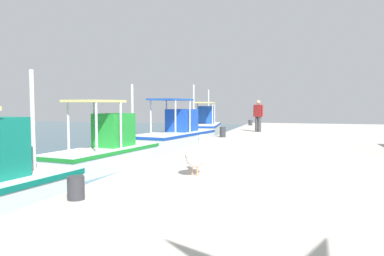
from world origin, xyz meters
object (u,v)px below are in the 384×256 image
at_px(fishing_boat_third, 106,150).
at_px(mooring_bollard_nearest, 76,188).
at_px(fisherman_standing, 258,114).
at_px(pelican, 196,156).
at_px(mooring_bollard_second, 223,132).
at_px(fishing_boat_fourth, 177,136).
at_px(mooring_bollard_third, 250,123).
at_px(fishing_boat_fifth, 206,127).

xyz_separation_m(fishing_boat_third, mooring_bollard_nearest, (-6.65, -3.28, 0.35)).
bearing_deg(fishing_boat_third, fisherman_standing, -28.51).
height_order(pelican, mooring_bollard_second, pelican).
bearing_deg(fisherman_standing, pelican, -179.67).
distance_m(fisherman_standing, mooring_bollard_nearest, 14.88).
relative_size(fishing_boat_fourth, mooring_bollard_third, 15.97).
bearing_deg(fishing_boat_fourth, fishing_boat_third, 174.79).
bearing_deg(mooring_bollard_third, fishing_boat_fifth, 108.40).
height_order(fishing_boat_third, mooring_bollard_third, fishing_boat_third).
bearing_deg(fishing_boat_fourth, mooring_bollard_second, -121.03).
distance_m(fishing_boat_third, fishing_boat_fourth, 6.16).
bearing_deg(fishing_boat_third, mooring_bollard_second, -36.07).
height_order(fishing_boat_fifth, mooring_bollard_second, fishing_boat_fifth).
relative_size(fishing_boat_third, mooring_bollard_third, 13.72).
distance_m(fishing_boat_third, mooring_bollard_third, 14.48).
relative_size(pelican, mooring_bollard_nearest, 2.71).
bearing_deg(mooring_bollard_second, fishing_boat_third, 143.93).
bearing_deg(fishing_boat_fourth, pelican, -159.21).
bearing_deg(pelican, fishing_boat_fourth, 20.79).
height_order(fishing_boat_third, fisherman_standing, fishing_boat_third).
distance_m(fishing_boat_fifth, mooring_bollard_third, 3.14).
height_order(fishing_boat_fifth, mooring_bollard_third, fishing_boat_fifth).
xyz_separation_m(fishing_boat_third, fishing_boat_fourth, (6.13, -0.56, 0.04)).
bearing_deg(fisherman_standing, mooring_bollard_second, 162.45).
bearing_deg(pelican, mooring_bollard_third, 3.84).
bearing_deg(mooring_bollard_third, fisherman_standing, -168.92).
xyz_separation_m(pelican, mooring_bollard_second, (8.77, 1.23, -0.17)).
xyz_separation_m(mooring_bollard_second, mooring_bollard_third, (9.60, 0.00, -0.04)).
relative_size(fishing_boat_fourth, fishing_boat_fifth, 1.14).
distance_m(mooring_bollard_second, mooring_bollard_third, 9.60).
distance_m(mooring_bollard_nearest, mooring_bollard_second, 11.15).
bearing_deg(pelican, fishing_boat_fifth, 13.57).
height_order(fishing_boat_fourth, fishing_boat_fifth, fishing_boat_fourth).
height_order(mooring_bollard_nearest, mooring_bollard_third, mooring_bollard_third).
height_order(fishing_boat_third, mooring_bollard_second, fishing_boat_third).
bearing_deg(mooring_bollard_second, fisherman_standing, -17.55).
relative_size(fishing_boat_fourth, mooring_bollard_nearest, 16.55).
height_order(fisherman_standing, mooring_bollard_nearest, fisherman_standing).
bearing_deg(fisherman_standing, fishing_boat_fourth, 117.71).
bearing_deg(mooring_bollard_third, mooring_bollard_second, 180.00).
relative_size(mooring_bollard_nearest, mooring_bollard_second, 0.78).
xyz_separation_m(fishing_boat_fourth, mooring_bollard_nearest, (-12.78, -2.72, 0.30)).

